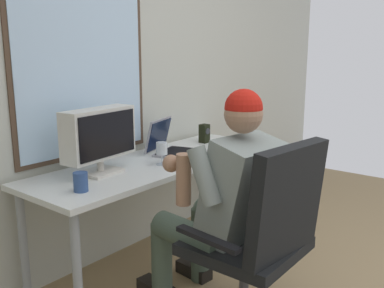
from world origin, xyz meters
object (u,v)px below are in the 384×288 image
(office_chair, at_px, (264,229))
(laptop, at_px, (169,144))
(wine_glass, at_px, (162,150))
(desk, at_px, (160,169))
(person_seated, at_px, (222,200))
(coffee_mug, at_px, (81,182))
(desk_speaker, at_px, (204,133))
(cd_case, at_px, (222,146))
(crt_monitor, at_px, (99,135))

(office_chair, bearing_deg, laptop, 66.62)
(wine_glass, bearing_deg, desk, 48.89)
(person_seated, bearing_deg, laptop, 61.01)
(wine_glass, height_order, coffee_mug, wine_glass)
(desk_speaker, relative_size, cd_case, 0.84)
(desk, bearing_deg, person_seated, -109.25)
(laptop, relative_size, desk_speaker, 2.64)
(office_chair, height_order, wine_glass, office_chair)
(crt_monitor, relative_size, coffee_mug, 4.81)
(crt_monitor, xyz_separation_m, cd_case, (1.03, -0.15, -0.22))
(desk, distance_m, person_seated, 0.70)
(laptop, relative_size, coffee_mug, 3.79)
(crt_monitor, height_order, coffee_mug, crt_monitor)
(person_seated, xyz_separation_m, coffee_mug, (-0.50, 0.53, 0.12))
(office_chair, relative_size, cd_case, 5.91)
(desk_speaker, height_order, cd_case, desk_speaker)
(person_seated, relative_size, laptop, 3.27)
(wine_glass, bearing_deg, coffee_mug, -177.27)
(laptop, height_order, wine_glass, laptop)
(office_chair, relative_size, desk_speaker, 7.01)
(laptop, bearing_deg, cd_case, -23.32)
(coffee_mug, bearing_deg, desk, 9.79)
(wine_glass, bearing_deg, cd_case, -0.07)
(desk, height_order, laptop, laptop)
(desk, relative_size, laptop, 4.88)
(person_seated, height_order, wine_glass, person_seated)
(desk, distance_m, laptop, 0.23)
(office_chair, bearing_deg, wine_glass, 78.19)
(desk, distance_m, cd_case, 0.59)
(desk, distance_m, crt_monitor, 0.54)
(office_chair, distance_m, desk_speaker, 1.36)
(office_chair, height_order, person_seated, person_seated)
(desk, bearing_deg, wine_glass, -131.11)
(desk, relative_size, office_chair, 1.84)
(person_seated, bearing_deg, cd_case, 34.69)
(office_chair, bearing_deg, desk_speaker, 49.58)
(person_seated, distance_m, wine_glass, 0.60)
(person_seated, xyz_separation_m, cd_case, (0.81, 0.56, 0.07))
(cd_case, bearing_deg, wine_glass, 179.93)
(office_chair, distance_m, laptop, 1.12)
(crt_monitor, distance_m, wine_glass, 0.42)
(desk_speaker, bearing_deg, laptop, -177.82)
(desk, relative_size, crt_monitor, 3.85)
(desk, height_order, office_chair, office_chair)
(desk, relative_size, desk_speaker, 12.88)
(office_chair, xyz_separation_m, person_seated, (0.03, 0.27, 0.08))
(desk_speaker, bearing_deg, coffee_mug, -170.67)
(laptop, bearing_deg, crt_monitor, -177.55)
(person_seated, bearing_deg, office_chair, -95.80)
(office_chair, height_order, laptop, office_chair)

